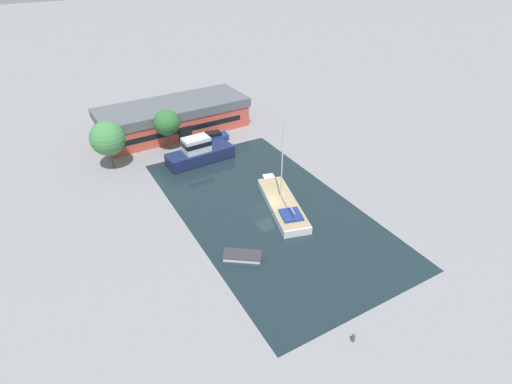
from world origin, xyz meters
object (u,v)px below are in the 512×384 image
parked_car (214,136)px  motor_cruiser (199,153)px  quay_tree_near_building (167,123)px  warehouse_building (174,117)px  sailboat_moored (282,203)px  quay_tree_by_water (107,138)px  small_dinghy (242,256)px

parked_car → motor_cruiser: size_ratio=0.45×
quay_tree_near_building → parked_car: quay_tree_near_building is taller
warehouse_building → sailboat_moored: sailboat_moored is taller
quay_tree_near_building → parked_car: (7.58, -0.65, -3.80)m
quay_tree_near_building → motor_cruiser: bearing=-67.3°
warehouse_building → quay_tree_by_water: 15.16m
quay_tree_by_water → motor_cruiser: 13.24m
warehouse_building → small_dinghy: (-5.28, -35.25, -2.30)m
quay_tree_by_water → sailboat_moored: size_ratio=0.54×
warehouse_building → quay_tree_near_building: size_ratio=3.88×
warehouse_building → quay_tree_by_water: bearing=-149.2°
parked_car → motor_cruiser: bearing=-38.0°
sailboat_moored → small_dinghy: 10.64m
warehouse_building → parked_car: size_ratio=5.50×
sailboat_moored → small_dinghy: size_ratio=3.04×
warehouse_building → quay_tree_by_water: quay_tree_by_water is taller
motor_cruiser → small_dinghy: (-4.60, -22.51, -1.19)m
quay_tree_by_water → warehouse_building: bearing=32.6°
warehouse_building → small_dinghy: warehouse_building is taller
quay_tree_by_water → motor_cruiser: size_ratio=0.69×
motor_cruiser → parked_car: bearing=-45.1°
quay_tree_near_building → motor_cruiser: 7.43m
parked_car → sailboat_moored: bearing=2.0°
sailboat_moored → quay_tree_by_water: bearing=142.8°
warehouse_building → parked_car: 8.55m
quay_tree_by_water → motor_cruiser: bearing=-21.2°
warehouse_building → small_dinghy: bearing=-100.3°
motor_cruiser → quay_tree_by_water: bearing=65.6°
sailboat_moored → motor_cruiser: bearing=119.9°
warehouse_building → quay_tree_near_building: (-3.28, -6.52, 2.04)m
sailboat_moored → parked_car: bearing=103.7°
motor_cruiser → small_dinghy: 23.01m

